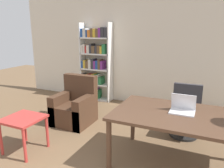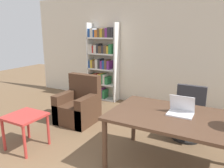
{
  "view_description": "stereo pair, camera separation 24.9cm",
  "coord_description": "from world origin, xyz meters",
  "views": [
    {
      "loc": [
        1.06,
        -0.7,
        1.86
      ],
      "look_at": [
        -0.32,
        2.33,
        1.03
      ],
      "focal_mm": 35.0,
      "sensor_mm": 36.0,
      "label": 1
    },
    {
      "loc": [
        1.28,
        -0.59,
        1.86
      ],
      "look_at": [
        -0.32,
        2.33,
        1.03
      ],
      "focal_mm": 35.0,
      "sensor_mm": 36.0,
      "label": 2
    }
  ],
  "objects": [
    {
      "name": "wall_back",
      "position": [
        0.0,
        4.53,
        1.35
      ],
      "size": [
        8.0,
        0.06,
        2.7
      ],
      "color": "beige",
      "rests_on": "ground_plane"
    },
    {
      "name": "desk",
      "position": [
        0.83,
        2.13,
        0.7
      ],
      "size": [
        1.88,
        1.09,
        0.78
      ],
      "color": "#4C3323",
      "rests_on": "ground_plane"
    },
    {
      "name": "laptop",
      "position": [
        0.78,
        2.21,
        0.83
      ],
      "size": [
        0.32,
        0.25,
        0.25
      ],
      "color": "silver",
      "rests_on": "desk"
    },
    {
      "name": "office_chair",
      "position": [
        0.74,
        3.18,
        0.42
      ],
      "size": [
        0.52,
        0.52,
        0.91
      ],
      "color": "black",
      "rests_on": "ground_plane"
    },
    {
      "name": "side_table_blue",
      "position": [
        -1.46,
        1.56,
        0.46
      ],
      "size": [
        0.55,
        0.54,
        0.56
      ],
      "color": "#B2332D",
      "rests_on": "ground_plane"
    },
    {
      "name": "armchair",
      "position": [
        -1.36,
        2.8,
        0.31
      ],
      "size": [
        0.72,
        0.72,
        0.96
      ],
      "color": "#472D1E",
      "rests_on": "ground_plane"
    },
    {
      "name": "bookshelf",
      "position": [
        -1.74,
        4.34,
        0.99
      ],
      "size": [
        0.86,
        0.28,
        2.03
      ],
      "color": "white",
      "rests_on": "ground_plane"
    }
  ]
}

